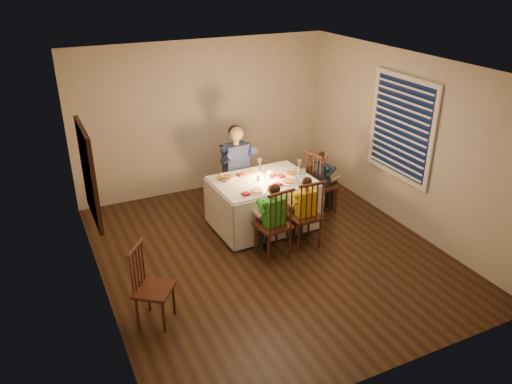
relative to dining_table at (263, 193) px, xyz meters
name	(u,v)px	position (x,y,z in m)	size (l,w,h in m)	color
ground	(269,252)	(-0.26, -0.75, -0.55)	(5.00, 5.00, 0.00)	black
wall_left	(93,200)	(-2.51, -0.75, 0.75)	(0.02, 5.00, 2.60)	beige
wall_right	(406,142)	(1.99, -0.75, 0.75)	(0.02, 5.00, 2.60)	beige
wall_back	(204,117)	(-0.26, 1.75, 0.75)	(4.50, 0.02, 2.60)	beige
ceiling	(272,66)	(-0.26, -0.75, 2.05)	(5.00, 5.00, 0.00)	white
dining_table	(263,193)	(0.00, 0.00, 0.00)	(1.52, 1.12, 0.74)	silver
chair_adult	(238,205)	(-0.07, 0.81, -0.55)	(0.43, 0.41, 1.06)	#381A0F
chair_near_left	(272,255)	(-0.25, -0.82, -0.55)	(0.43, 0.41, 1.06)	#381A0F
chair_near_right	(303,244)	(0.28, -0.76, -0.55)	(0.43, 0.41, 1.06)	#381A0F
chair_end	(320,211)	(1.07, 0.02, -0.55)	(0.43, 0.41, 1.06)	#381A0F
chair_extra	(157,321)	(-2.08, -1.50, -0.55)	(0.40, 0.38, 0.98)	#381A0F
adult	(238,205)	(-0.07, 0.81, -0.55)	(0.53, 0.49, 1.38)	navy
child_green	(272,255)	(-0.25, -0.82, -0.55)	(0.37, 0.34, 1.09)	green
child_yellow	(303,244)	(0.28, -0.76, -0.55)	(0.36, 0.33, 1.08)	gold
child_teal	(320,211)	(1.07, 0.02, -0.55)	(0.34, 0.31, 1.05)	#192C40
setting_adult	(251,173)	(-0.05, 0.30, 0.23)	(0.26, 0.26, 0.02)	white
setting_green	(257,192)	(-0.26, -0.36, 0.23)	(0.26, 0.26, 0.02)	white
setting_yellow	(288,182)	(0.29, -0.26, 0.23)	(0.26, 0.26, 0.02)	white
setting_teal	(291,174)	(0.48, -0.01, 0.23)	(0.26, 0.26, 0.02)	white
candle_left	(259,178)	(-0.07, 0.00, 0.27)	(0.06, 0.06, 0.10)	white
candle_right	(269,175)	(0.11, 0.00, 0.27)	(0.06, 0.06, 0.10)	white
squash	(220,177)	(-0.57, 0.29, 0.27)	(0.09, 0.09, 0.09)	gold
orange_fruit	(272,174)	(0.19, 0.06, 0.26)	(0.08, 0.08, 0.08)	orange
serving_bowl	(227,179)	(-0.48, 0.22, 0.25)	(0.20, 0.20, 0.05)	white
wall_mirror	(89,174)	(-2.48, -0.45, 0.95)	(0.06, 0.95, 1.15)	black
window_blinds	(401,128)	(1.95, -0.65, 0.95)	(0.07, 1.34, 1.54)	black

